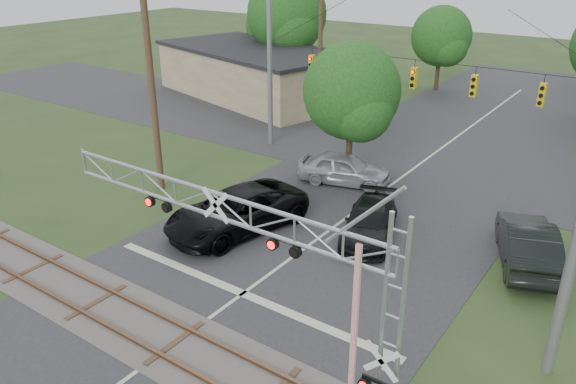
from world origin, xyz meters
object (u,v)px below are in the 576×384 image
Objects in this scene: pickup_black at (237,211)px; car_dark at (370,222)px; traffic_signal_span at (431,77)px; commercial_building at (255,72)px; crossing_gantry at (274,276)px; sedan_silver at (345,169)px.

car_dark is at bearing 40.91° from pickup_black.
commercial_building is (-19.25, 9.61, -3.65)m from traffic_signal_span.
crossing_gantry is 11.55m from pickup_black.
commercial_building is (-22.64, 27.97, -2.26)m from crossing_gantry.
sedan_silver is at bearing 93.12° from pickup_black.
commercial_building is at bearing 153.46° from traffic_signal_span.
traffic_signal_span reaches higher than car_dark.
car_dark is at bearing -26.06° from commercial_building.
traffic_signal_span reaches higher than commercial_building.
traffic_signal_span is 12.45m from pickup_black.
pickup_black reaches higher than sedan_silver.
car_dark is 1.02× the size of sedan_silver.
crossing_gantry reaches higher than sedan_silver.
car_dark is at bearing 103.69° from crossing_gantry.
sedan_silver is (1.27, 7.60, -0.09)m from pickup_black.
sedan_silver is at bearing 111.63° from car_dark.
traffic_signal_span is 3.86× the size of sedan_silver.
pickup_black is 7.70m from sedan_silver.
car_dark is at bearing -84.05° from traffic_signal_span.
car_dark is (-2.58, 10.60, -3.60)m from crossing_gantry.
car_dark is (5.27, 2.84, -0.20)m from pickup_black.
pickup_black is at bearing -170.15° from car_dark.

